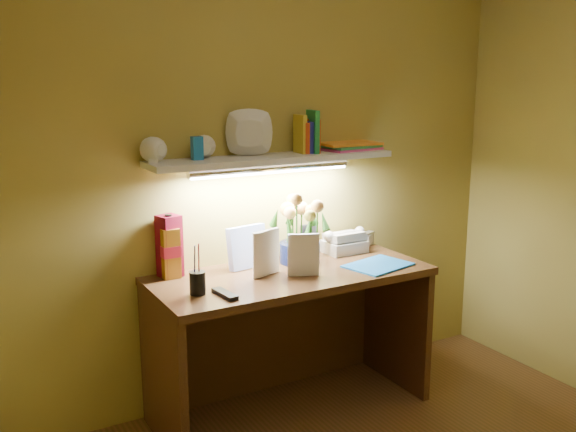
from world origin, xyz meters
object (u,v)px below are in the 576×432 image
object	(u,v)px
desk	(291,342)
flower_bouquet	(300,228)
desk_clock	(368,239)
whisky_bottle	(170,246)
telephone	(344,240)

from	to	relation	value
desk	flower_bouquet	distance (m)	0.59
flower_bouquet	desk_clock	size ratio (longest dim) A/B	4.70
desk	desk_clock	xyz separation A→B (m)	(0.65, 0.23, 0.41)
desk_clock	whisky_bottle	distance (m)	1.20
telephone	desk_clock	distance (m)	0.21
flower_bouquet	desk	bearing A→B (deg)	-134.44
telephone	desk	bearing A→B (deg)	-159.16
flower_bouquet	telephone	distance (m)	0.34
flower_bouquet	telephone	xyz separation A→B (m)	(0.32, 0.05, -0.12)
desk	whisky_bottle	xyz separation A→B (m)	(-0.55, 0.22, 0.53)
desk	flower_bouquet	world-z (taller)	flower_bouquet
desk_clock	whisky_bottle	bearing A→B (deg)	158.95
desk	desk_clock	bearing A→B (deg)	19.87
telephone	whisky_bottle	distance (m)	1.00
flower_bouquet	desk_clock	distance (m)	0.55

